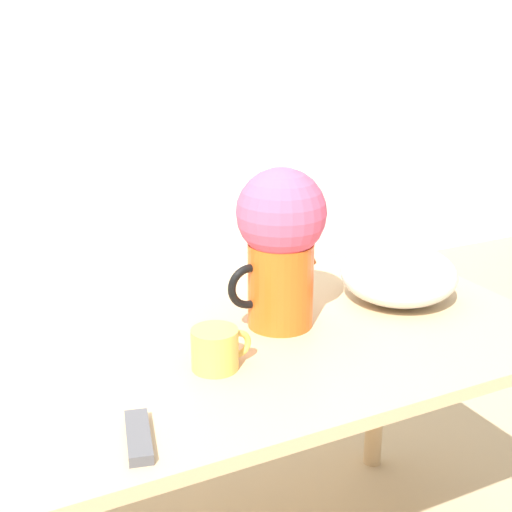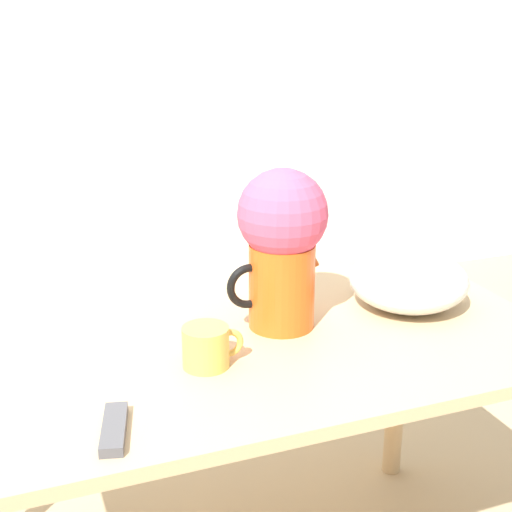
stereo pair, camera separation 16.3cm
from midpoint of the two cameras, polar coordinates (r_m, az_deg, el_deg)
name	(u,v)px [view 2 (the right image)]	position (r m, az deg, el deg)	size (l,w,h in m)	color
wall_back	(34,54)	(3.47, -16.07, 15.30)	(8.00, 0.05, 2.60)	silver
table	(234,377)	(1.70, 1.01, -9.75)	(1.48, 0.82, 0.77)	tan
flower_vase	(282,238)	(1.64, 4.94, 1.39)	(0.24, 0.21, 0.38)	#E05619
coffee_mug	(207,347)	(1.51, -0.84, -7.33)	(0.13, 0.10, 0.09)	gold
white_bowl	(408,280)	(1.85, 14.57, -1.92)	(0.30, 0.30, 0.14)	silver
remote_control	(114,429)	(1.32, -7.76, -13.64)	(0.08, 0.16, 0.02)	#4C4C51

